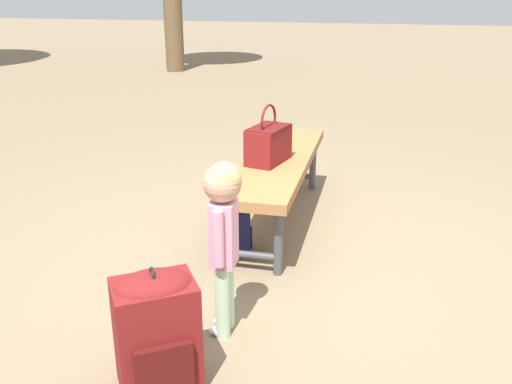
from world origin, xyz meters
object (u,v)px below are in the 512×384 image
at_px(handbag, 268,143).
at_px(backpack_small, 233,225).
at_px(child_standing, 223,224).
at_px(park_bench, 278,166).
at_px(backpack_large, 156,329).

height_order(handbag, backpack_small, handbag).
distance_m(child_standing, backpack_small, 0.89).
xyz_separation_m(park_bench, backpack_large, (1.70, -0.16, -0.13)).
bearing_deg(park_bench, backpack_small, -19.44).
bearing_deg(park_bench, backpack_large, -5.24).
height_order(park_bench, backpack_large, backpack_large).
height_order(backpack_large, backpack_small, backpack_large).
xyz_separation_m(child_standing, backpack_small, (-0.80, -0.17, -0.37)).
bearing_deg(child_standing, park_bench, -179.93).
height_order(child_standing, backpack_small, child_standing).
height_order(park_bench, child_standing, child_standing).
relative_size(handbag, backpack_small, 1.06).
height_order(park_bench, backpack_small, park_bench).
distance_m(park_bench, backpack_small, 0.56).
height_order(handbag, backpack_large, handbag).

